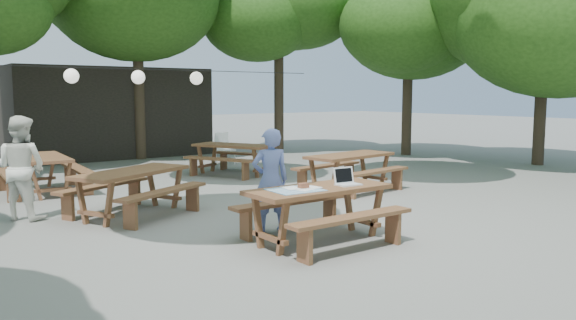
# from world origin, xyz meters

# --- Properties ---
(ground) EXTENTS (80.00, 80.00, 0.00)m
(ground) POSITION_xyz_m (0.00, 0.00, 0.00)
(ground) COLOR slate
(ground) RESTS_ON ground
(pavilion) EXTENTS (6.00, 3.00, 2.80)m
(pavilion) POSITION_xyz_m (0.50, 10.50, 1.40)
(pavilion) COLOR black
(pavilion) RESTS_ON ground
(main_picnic_table) EXTENTS (2.00, 1.58, 0.75)m
(main_picnic_table) POSITION_xyz_m (-0.79, -1.76, 0.39)
(main_picnic_table) COLOR brown
(main_picnic_table) RESTS_ON ground
(picnic_table_nw) EXTENTS (2.40, 2.26, 0.75)m
(picnic_table_nw) POSITION_xyz_m (-2.20, 1.33, 0.39)
(picnic_table_nw) COLOR brown
(picnic_table_nw) RESTS_ON ground
(picnic_table_ne) EXTENTS (2.09, 1.81, 0.75)m
(picnic_table_ne) POSITION_xyz_m (2.35, 1.04, 0.39)
(picnic_table_ne) COLOR brown
(picnic_table_ne) RESTS_ON ground
(picnic_table_far_w) EXTENTS (1.70, 2.05, 0.75)m
(picnic_table_far_w) POSITION_xyz_m (-2.85, 4.43, 0.39)
(picnic_table_far_w) COLOR brown
(picnic_table_far_w) RESTS_ON ground
(picnic_table_far_e) EXTENTS (2.25, 2.40, 0.75)m
(picnic_table_far_e) POSITION_xyz_m (1.58, 4.42, 0.39)
(picnic_table_far_e) COLOR brown
(picnic_table_far_e) RESTS_ON ground
(woman) EXTENTS (0.63, 0.52, 1.50)m
(woman) POSITION_xyz_m (-0.97, -0.87, 0.75)
(woman) COLOR #6E7FC9
(woman) RESTS_ON ground
(second_person) EXTENTS (1.00, 1.02, 1.65)m
(second_person) POSITION_xyz_m (-3.70, 2.12, 0.83)
(second_person) COLOR white
(second_person) RESTS_ON ground
(plastic_chair) EXTENTS (0.45, 0.45, 0.90)m
(plastic_chair) POSITION_xyz_m (2.43, 6.34, 0.26)
(plastic_chair) COLOR white
(plastic_chair) RESTS_ON ground
(laptop) EXTENTS (0.35, 0.28, 0.24)m
(laptop) POSITION_xyz_m (-0.36, -1.82, 0.81)
(laptop) COLOR white
(laptop) RESTS_ON main_picnic_table
(tabletop_clutter) EXTENTS (0.73, 0.59, 0.08)m
(tabletop_clutter) POSITION_xyz_m (-1.15, -1.75, 0.76)
(tabletop_clutter) COLOR teal
(tabletop_clutter) RESTS_ON main_picnic_table
(paper_lanterns) EXTENTS (9.00, 0.34, 0.38)m
(paper_lanterns) POSITION_xyz_m (-0.19, 6.00, 2.40)
(paper_lanterns) COLOR black
(paper_lanterns) RESTS_ON ground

